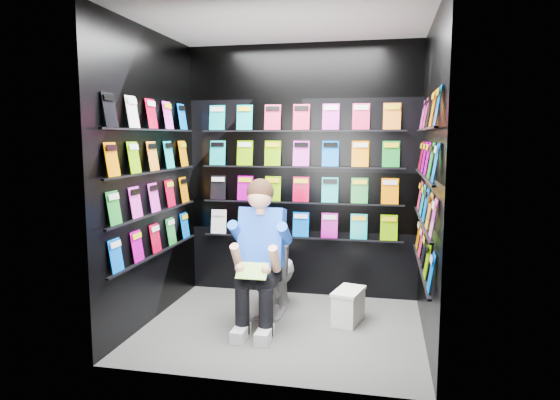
# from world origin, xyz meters

# --- Properties ---
(floor) EXTENTS (2.40, 2.40, 0.00)m
(floor) POSITION_xyz_m (0.00, 0.00, 0.00)
(floor) COLOR #575755
(floor) RESTS_ON ground
(ceiling) EXTENTS (2.40, 2.40, 0.00)m
(ceiling) POSITION_xyz_m (0.00, 0.00, 2.60)
(ceiling) COLOR white
(ceiling) RESTS_ON floor
(wall_back) EXTENTS (2.40, 0.04, 2.60)m
(wall_back) POSITION_xyz_m (0.00, 1.00, 1.30)
(wall_back) COLOR black
(wall_back) RESTS_ON floor
(wall_front) EXTENTS (2.40, 0.04, 2.60)m
(wall_front) POSITION_xyz_m (0.00, -1.00, 1.30)
(wall_front) COLOR black
(wall_front) RESTS_ON floor
(wall_left) EXTENTS (0.04, 2.00, 2.60)m
(wall_left) POSITION_xyz_m (-1.20, 0.00, 1.30)
(wall_left) COLOR black
(wall_left) RESTS_ON floor
(wall_right) EXTENTS (0.04, 2.00, 2.60)m
(wall_right) POSITION_xyz_m (1.20, 0.00, 1.30)
(wall_right) COLOR black
(wall_right) RESTS_ON floor
(comics_back) EXTENTS (2.10, 0.06, 1.37)m
(comics_back) POSITION_xyz_m (0.00, 0.97, 1.31)
(comics_back) COLOR #EB2A57
(comics_back) RESTS_ON wall_back
(comics_left) EXTENTS (0.06, 1.70, 1.37)m
(comics_left) POSITION_xyz_m (-1.17, 0.00, 1.31)
(comics_left) COLOR #EB2A57
(comics_left) RESTS_ON wall_left
(comics_right) EXTENTS (0.06, 1.70, 1.37)m
(comics_right) POSITION_xyz_m (1.17, 0.00, 1.31)
(comics_right) COLOR #EB2A57
(comics_right) RESTS_ON wall_right
(toilet) EXTENTS (0.43, 0.75, 0.73)m
(toilet) POSITION_xyz_m (-0.19, 0.44, 0.37)
(toilet) COLOR white
(toilet) RESTS_ON floor
(longbox) EXTENTS (0.28, 0.40, 0.28)m
(longbox) POSITION_xyz_m (0.56, 0.26, 0.14)
(longbox) COLOR white
(longbox) RESTS_ON floor
(longbox_lid) EXTENTS (0.31, 0.43, 0.03)m
(longbox_lid) POSITION_xyz_m (0.56, 0.26, 0.29)
(longbox_lid) COLOR white
(longbox_lid) RESTS_ON longbox
(reader) EXTENTS (0.53, 0.77, 1.41)m
(reader) POSITION_xyz_m (-0.19, 0.06, 0.77)
(reader) COLOR blue
(reader) RESTS_ON toilet
(held_comic) EXTENTS (0.26, 0.15, 0.11)m
(held_comic) POSITION_xyz_m (-0.19, -0.29, 0.58)
(held_comic) COLOR #23954A
(held_comic) RESTS_ON reader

